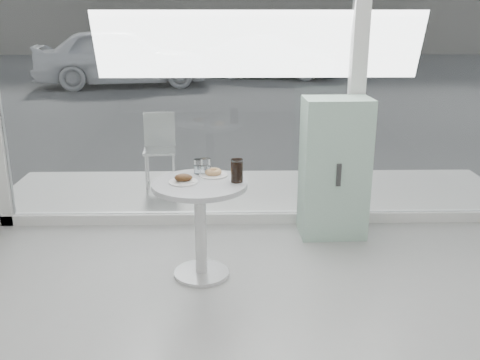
{
  "coord_description": "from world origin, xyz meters",
  "views": [
    {
      "loc": [
        -0.27,
        -1.91,
        2.0
      ],
      "look_at": [
        -0.2,
        1.7,
        0.85
      ],
      "focal_mm": 40.0,
      "sensor_mm": 36.0,
      "label": 1
    }
  ],
  "objects_px": {
    "patio_chair": "(160,144)",
    "plate_fritter": "(184,179)",
    "water_tumbler_b": "(206,168)",
    "car_silver": "(272,57)",
    "plate_donut": "(213,173)",
    "cola_glass": "(237,171)",
    "mint_cabinet": "(334,168)",
    "car_white": "(122,57)",
    "main_table": "(200,210)",
    "water_tumbler_a": "(198,167)"
  },
  "relations": [
    {
      "from": "car_silver",
      "to": "water_tumbler_b",
      "type": "bearing_deg",
      "value": -172.68
    },
    {
      "from": "main_table",
      "to": "patio_chair",
      "type": "distance_m",
      "value": 2.28
    },
    {
      "from": "main_table",
      "to": "plate_fritter",
      "type": "distance_m",
      "value": 0.27
    },
    {
      "from": "main_table",
      "to": "water_tumbler_b",
      "type": "height_order",
      "value": "water_tumbler_b"
    },
    {
      "from": "plate_fritter",
      "to": "water_tumbler_a",
      "type": "height_order",
      "value": "water_tumbler_a"
    },
    {
      "from": "plate_fritter",
      "to": "water_tumbler_b",
      "type": "relative_size",
      "value": 1.67
    },
    {
      "from": "car_silver",
      "to": "water_tumbler_b",
      "type": "height_order",
      "value": "car_silver"
    },
    {
      "from": "water_tumbler_b",
      "to": "cola_glass",
      "type": "xyz_separation_m",
      "value": [
        0.24,
        -0.19,
        0.03
      ]
    },
    {
      "from": "car_silver",
      "to": "plate_donut",
      "type": "bearing_deg",
      "value": -172.4
    },
    {
      "from": "car_silver",
      "to": "cola_glass",
      "type": "relative_size",
      "value": 22.14
    },
    {
      "from": "patio_chair",
      "to": "water_tumbler_b",
      "type": "distance_m",
      "value": 2.12
    },
    {
      "from": "main_table",
      "to": "water_tumbler_b",
      "type": "xyz_separation_m",
      "value": [
        0.04,
        0.19,
        0.28
      ]
    },
    {
      "from": "car_white",
      "to": "water_tumbler_a",
      "type": "height_order",
      "value": "car_white"
    },
    {
      "from": "mint_cabinet",
      "to": "car_white",
      "type": "xyz_separation_m",
      "value": [
        -3.86,
        10.34,
        0.15
      ]
    },
    {
      "from": "water_tumbler_b",
      "to": "water_tumbler_a",
      "type": "bearing_deg",
      "value": 148.49
    },
    {
      "from": "water_tumbler_b",
      "to": "car_white",
      "type": "bearing_deg",
      "value": 104.02
    },
    {
      "from": "car_white",
      "to": "plate_donut",
      "type": "xyz_separation_m",
      "value": [
        2.79,
        -10.97,
        0.0
      ]
    },
    {
      "from": "mint_cabinet",
      "to": "car_silver",
      "type": "xyz_separation_m",
      "value": [
        0.38,
        12.06,
        0.0
      ]
    },
    {
      "from": "car_white",
      "to": "water_tumbler_a",
      "type": "bearing_deg",
      "value": -175.49
    },
    {
      "from": "patio_chair",
      "to": "plate_fritter",
      "type": "height_order",
      "value": "patio_chair"
    },
    {
      "from": "plate_fritter",
      "to": "main_table",
      "type": "bearing_deg",
      "value": 2.58
    },
    {
      "from": "mint_cabinet",
      "to": "water_tumbler_b",
      "type": "relative_size",
      "value": 9.77
    },
    {
      "from": "patio_chair",
      "to": "water_tumbler_b",
      "type": "relative_size",
      "value": 6.37
    },
    {
      "from": "patio_chair",
      "to": "water_tumbler_a",
      "type": "bearing_deg",
      "value": -78.69
    },
    {
      "from": "car_white",
      "to": "water_tumbler_a",
      "type": "distance_m",
      "value": 11.23
    },
    {
      "from": "plate_fritter",
      "to": "cola_glass",
      "type": "height_order",
      "value": "cola_glass"
    },
    {
      "from": "car_white",
      "to": "plate_donut",
      "type": "bearing_deg",
      "value": -174.99
    },
    {
      "from": "car_white",
      "to": "cola_glass",
      "type": "bearing_deg",
      "value": -174.3
    },
    {
      "from": "car_white",
      "to": "plate_fritter",
      "type": "bearing_deg",
      "value": -176.24
    },
    {
      "from": "car_silver",
      "to": "mint_cabinet",
      "type": "bearing_deg",
      "value": -167.67
    },
    {
      "from": "patio_chair",
      "to": "car_silver",
      "type": "bearing_deg",
      "value": 74.17
    },
    {
      "from": "cola_glass",
      "to": "car_white",
      "type": "bearing_deg",
      "value": 104.96
    },
    {
      "from": "plate_fritter",
      "to": "patio_chair",
      "type": "bearing_deg",
      "value": 101.85
    },
    {
      "from": "plate_donut",
      "to": "patio_chair",
      "type": "bearing_deg",
      "value": 108.41
    },
    {
      "from": "car_white",
      "to": "plate_donut",
      "type": "height_order",
      "value": "car_white"
    },
    {
      "from": "main_table",
      "to": "plate_fritter",
      "type": "height_order",
      "value": "plate_fritter"
    },
    {
      "from": "mint_cabinet",
      "to": "car_silver",
      "type": "height_order",
      "value": "car_silver"
    },
    {
      "from": "car_silver",
      "to": "plate_fritter",
      "type": "relative_size",
      "value": 17.75
    },
    {
      "from": "car_silver",
      "to": "cola_glass",
      "type": "height_order",
      "value": "car_silver"
    },
    {
      "from": "patio_chair",
      "to": "plate_donut",
      "type": "xyz_separation_m",
      "value": [
        0.68,
        -2.04,
        0.27
      ]
    },
    {
      "from": "car_silver",
      "to": "cola_glass",
      "type": "distance_m",
      "value": 12.92
    },
    {
      "from": "main_table",
      "to": "cola_glass",
      "type": "relative_size",
      "value": 4.4
    },
    {
      "from": "water_tumbler_a",
      "to": "water_tumbler_b",
      "type": "xyz_separation_m",
      "value": [
        0.06,
        -0.04,
        0.01
      ]
    },
    {
      "from": "car_white",
      "to": "water_tumbler_a",
      "type": "relative_size",
      "value": 39.96
    },
    {
      "from": "main_table",
      "to": "car_white",
      "type": "distance_m",
      "value": 11.46
    },
    {
      "from": "mint_cabinet",
      "to": "patio_chair",
      "type": "distance_m",
      "value": 2.25
    },
    {
      "from": "water_tumbler_b",
      "to": "plate_fritter",
      "type": "bearing_deg",
      "value": -128.23
    },
    {
      "from": "patio_chair",
      "to": "car_white",
      "type": "distance_m",
      "value": 9.18
    },
    {
      "from": "mint_cabinet",
      "to": "plate_fritter",
      "type": "distance_m",
      "value": 1.53
    },
    {
      "from": "plate_fritter",
      "to": "water_tumbler_b",
      "type": "distance_m",
      "value": 0.25
    }
  ]
}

